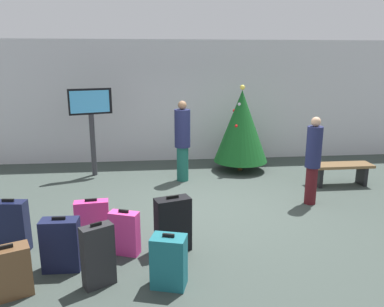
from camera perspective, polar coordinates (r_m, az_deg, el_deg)
name	(u,v)px	position (r m, az deg, el deg)	size (l,w,h in m)	color
ground_plane	(214,207)	(7.13, 3.34, -8.09)	(16.00, 16.00, 0.00)	#38423D
back_wall	(193,101)	(10.23, 0.21, 7.89)	(16.00, 0.20, 3.18)	silver
holiday_tree	(241,126)	(9.24, 7.45, 4.13)	(1.31, 1.31, 2.10)	#4C3319
flight_info_kiosk	(91,114)	(9.02, -15.00, 5.72)	(0.95, 0.38, 2.04)	#333338
waiting_bench	(341,170)	(8.83, 21.52, -2.27)	(1.34, 0.44, 0.48)	brown
traveller_0	(313,158)	(7.38, 17.80, -0.71)	(0.40, 0.40, 1.67)	#4C1419
traveller_1	(182,139)	(8.40, -1.45, 2.16)	(0.39, 0.39, 1.81)	#19594C
suitcase_0	(11,226)	(6.03, -25.64, -9.90)	(0.49, 0.26, 0.79)	#141938
suitcase_1	(125,233)	(5.50, -10.15, -11.74)	(0.45, 0.31, 0.66)	#E5388C
suitcase_2	(98,256)	(4.83, -13.99, -14.76)	(0.42, 0.34, 0.82)	#232326
suitcase_3	(92,218)	(6.15, -14.85, -9.42)	(0.53, 0.24, 0.61)	#E5388C
suitcase_4	(8,272)	(5.01, -26.01, -15.84)	(0.56, 0.43, 0.65)	brown
suitcase_5	(173,224)	(5.48, -2.90, -10.64)	(0.55, 0.37, 0.83)	black
suitcase_6	(61,245)	(5.30, -19.16, -12.89)	(0.48, 0.25, 0.74)	#141938
suitcase_7	(169,262)	(4.72, -3.51, -15.98)	(0.47, 0.38, 0.69)	#19606B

